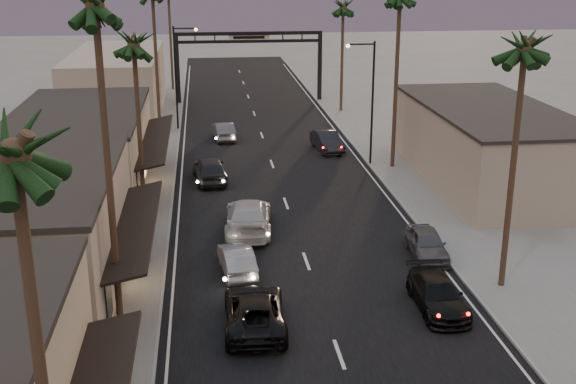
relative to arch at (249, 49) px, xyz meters
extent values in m
plane|color=slate|center=(0.00, -30.00, -5.53)|extent=(200.00, 200.00, 0.00)
cube|color=black|center=(0.00, -25.00, -5.53)|extent=(14.00, 120.00, 0.02)
cube|color=slate|center=(-9.50, -18.00, -5.47)|extent=(5.00, 92.00, 0.12)
cube|color=slate|center=(9.50, -18.00, -5.47)|extent=(5.00, 92.00, 0.12)
cube|color=gray|center=(-13.00, -44.00, -2.78)|extent=(8.00, 14.00, 5.50)
cube|color=tan|center=(-13.00, -28.00, -3.03)|extent=(8.00, 16.00, 5.00)
cube|color=gray|center=(-13.00, -5.00, -2.53)|extent=(8.00, 20.00, 6.00)
cube|color=gray|center=(14.00, -30.00, -3.03)|extent=(8.00, 18.00, 5.00)
cube|color=black|center=(-7.40, 0.00, -2.03)|extent=(0.40, 0.40, 7.00)
cube|color=black|center=(7.40, 0.00, -2.03)|extent=(0.40, 0.40, 7.00)
cube|color=black|center=(0.00, 0.00, 1.57)|extent=(15.20, 0.35, 0.35)
cube|color=black|center=(0.00, 0.00, 0.77)|extent=(15.20, 0.30, 0.30)
cube|color=beige|center=(0.00, -0.02, 1.17)|extent=(4.20, 0.12, 1.00)
cylinder|color=black|center=(7.20, -25.00, -1.03)|extent=(0.16, 0.16, 9.00)
cylinder|color=black|center=(6.20, -25.00, 3.27)|extent=(2.00, 0.12, 0.12)
sphere|color=#FFD899|center=(5.30, -25.00, 3.17)|extent=(0.30, 0.30, 0.30)
cylinder|color=black|center=(-7.20, -12.00, -1.03)|extent=(0.16, 0.16, 9.00)
cylinder|color=black|center=(-6.20, -12.00, 3.27)|extent=(2.00, 0.12, 0.12)
sphere|color=#FFD899|center=(-5.30, -12.00, 3.17)|extent=(0.30, 0.30, 0.30)
sphere|color=black|center=(-8.60, -61.00, 6.07)|extent=(3.20, 3.20, 3.20)
cylinder|color=#38281C|center=(-8.60, -48.00, 0.97)|extent=(0.28, 0.28, 13.00)
cylinder|color=#38281C|center=(-8.60, -34.00, -0.53)|extent=(0.28, 0.28, 10.00)
sphere|color=black|center=(-8.60, -34.00, 5.07)|extent=(3.20, 3.20, 3.20)
cylinder|color=#38281C|center=(-8.60, -15.00, 0.47)|extent=(0.28, 0.28, 12.00)
cylinder|color=#38281C|center=(8.60, -46.00, -0.03)|extent=(0.28, 0.28, 11.00)
sphere|color=black|center=(8.60, -46.00, 6.07)|extent=(3.20, 3.20, 3.20)
cylinder|color=#38281C|center=(8.60, -26.00, 0.47)|extent=(0.28, 0.28, 12.00)
cylinder|color=#38281C|center=(8.60, -6.00, -0.53)|extent=(0.28, 0.28, 10.00)
sphere|color=black|center=(8.60, -6.00, 5.07)|extent=(3.20, 3.20, 3.20)
cylinder|color=#38281C|center=(-8.30, 8.00, -0.03)|extent=(0.28, 0.28, 11.00)
imported|color=black|center=(-3.09, -48.43, -4.79)|extent=(2.64, 5.42, 1.48)
imported|color=gray|center=(-3.54, -42.93, -4.86)|extent=(1.88, 4.23, 1.35)
imported|color=#AFAFAF|center=(-2.62, -37.43, -4.64)|extent=(2.99, 6.32, 1.78)
imported|color=black|center=(-4.62, -27.77, -4.67)|extent=(2.53, 5.23, 1.72)
imported|color=#4E4F53|center=(-3.28, -16.05, -4.81)|extent=(1.95, 4.54, 1.45)
imported|color=black|center=(4.95, -47.75, -4.85)|extent=(1.98, 4.73, 1.37)
imported|color=#444448|center=(6.20, -42.11, -4.81)|extent=(1.99, 4.34, 1.44)
imported|color=black|center=(4.70, -20.69, -4.76)|extent=(2.19, 4.84, 1.54)
camera|label=1|loc=(-4.86, -75.18, 9.19)|focal=45.00mm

